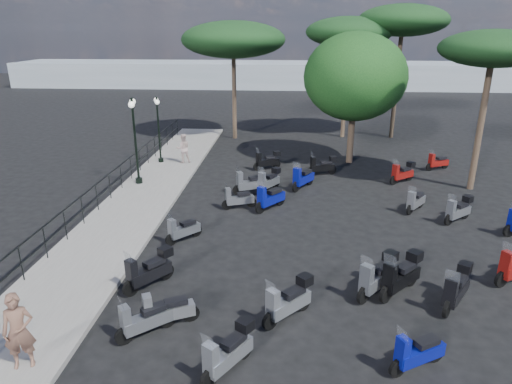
# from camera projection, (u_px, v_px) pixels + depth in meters

# --- Properties ---
(ground) EXTENTS (120.00, 120.00, 0.00)m
(ground) POSITION_uv_depth(u_px,v_px,m) (290.00, 243.00, 16.05)
(ground) COLOR black
(ground) RESTS_ON ground
(sidewalk) EXTENTS (3.00, 30.00, 0.15)m
(sidewalk) POSITION_uv_depth(u_px,v_px,m) (137.00, 205.00, 19.29)
(sidewalk) COLOR slate
(sidewalk) RESTS_ON ground
(railing) EXTENTS (0.04, 26.04, 1.10)m
(railing) POSITION_uv_depth(u_px,v_px,m) (103.00, 187.00, 18.91)
(railing) COLOR black
(railing) RESTS_ON sidewalk
(lamp_post_1) EXTENTS (0.53, 1.16, 4.04)m
(lamp_post_1) POSITION_uv_depth(u_px,v_px,m) (135.00, 135.00, 20.98)
(lamp_post_1) COLOR black
(lamp_post_1) RESTS_ON sidewalk
(lamp_post_2) EXTENTS (0.52, 1.00, 3.56)m
(lamp_post_2) POSITION_uv_depth(u_px,v_px,m) (158.00, 125.00, 24.47)
(lamp_post_2) COLOR black
(lamp_post_2) RESTS_ON sidewalk
(woman) EXTENTS (0.76, 0.63, 1.78)m
(woman) POSITION_uv_depth(u_px,v_px,m) (19.00, 331.00, 9.71)
(woman) COLOR brown
(woman) RESTS_ON sidewalk
(pedestrian_far) EXTENTS (0.92, 0.82, 1.58)m
(pedestrian_far) POSITION_uv_depth(u_px,v_px,m) (183.00, 148.00, 24.78)
(pedestrian_far) COLOR #C4AAA5
(pedestrian_far) RESTS_ON sidewalk
(scooter_0) EXTENTS (1.28, 1.11, 1.27)m
(scooter_0) POSITION_uv_depth(u_px,v_px,m) (144.00, 320.00, 11.07)
(scooter_0) COLOR black
(scooter_0) RESTS_ON ground
(scooter_1) EXTENTS (1.47, 0.85, 1.26)m
(scooter_1) POSITION_uv_depth(u_px,v_px,m) (167.00, 311.00, 11.42)
(scooter_1) COLOR black
(scooter_1) RESTS_ON ground
(scooter_2) EXTENTS (1.20, 1.47, 1.38)m
(scooter_2) POSITION_uv_depth(u_px,v_px,m) (149.00, 271.00, 13.15)
(scooter_2) COLOR black
(scooter_2) RESTS_ON ground
(scooter_3) EXTENTS (1.09, 1.18, 1.21)m
(scooter_3) POSITION_uv_depth(u_px,v_px,m) (183.00, 230.00, 16.04)
(scooter_3) COLOR black
(scooter_3) RESTS_ON ground
(scooter_4) EXTENTS (1.43, 0.72, 1.19)m
(scooter_4) POSITION_uv_depth(u_px,v_px,m) (238.00, 199.00, 18.95)
(scooter_4) COLOR black
(scooter_4) RESTS_ON ground
(scooter_5) EXTENTS (1.43, 0.91, 1.25)m
(scooter_5) POSITION_uv_depth(u_px,v_px,m) (267.00, 161.00, 24.17)
(scooter_5) COLOR black
(scooter_5) RESTS_ON ground
(scooter_7) EXTENTS (1.07, 1.47, 1.33)m
(scooter_7) POSITION_uv_depth(u_px,v_px,m) (228.00, 353.00, 9.87)
(scooter_7) COLOR black
(scooter_7) RESTS_ON ground
(scooter_8) EXTENTS (1.19, 1.45, 1.41)m
(scooter_8) POSITION_uv_depth(u_px,v_px,m) (270.00, 198.00, 18.82)
(scooter_8) COLOR black
(scooter_8) RESTS_ON ground
(scooter_9) EXTENTS (1.64, 0.90, 1.39)m
(scooter_9) POSITION_uv_depth(u_px,v_px,m) (250.00, 184.00, 20.59)
(scooter_9) COLOR black
(scooter_9) RESTS_ON ground
(scooter_10) EXTENTS (1.04, 1.45, 1.31)m
(scooter_10) POSITION_uv_depth(u_px,v_px,m) (269.00, 181.00, 20.94)
(scooter_10) COLOR black
(scooter_10) RESTS_ON ground
(scooter_11) EXTENTS (1.40, 0.90, 1.24)m
(scooter_11) POSITION_uv_depth(u_px,v_px,m) (417.00, 353.00, 9.97)
(scooter_11) COLOR black
(scooter_11) RESTS_ON ground
(scooter_12) EXTENTS (1.31, 1.37, 1.37)m
(scooter_12) POSITION_uv_depth(u_px,v_px,m) (288.00, 302.00, 11.69)
(scooter_12) COLOR black
(scooter_12) RESTS_ON ground
(scooter_13) EXTENTS (1.32, 1.48, 1.44)m
(scooter_13) POSITION_uv_depth(u_px,v_px,m) (377.00, 277.00, 12.80)
(scooter_13) COLOR black
(scooter_13) RESTS_ON ground
(scooter_14) EXTENTS (1.07, 1.57, 1.42)m
(scooter_14) POSITION_uv_depth(u_px,v_px,m) (303.00, 178.00, 21.30)
(scooter_14) COLOR black
(scooter_14) RESTS_ON ground
(scooter_15) EXTENTS (1.54, 0.73, 1.26)m
(scooter_15) POSITION_uv_depth(u_px,v_px,m) (322.00, 166.00, 23.26)
(scooter_15) COLOR black
(scooter_15) RESTS_ON ground
(scooter_17) EXTENTS (1.13, 1.50, 1.37)m
(scooter_17) POSITION_uv_depth(u_px,v_px,m) (456.00, 289.00, 12.24)
(scooter_17) COLOR black
(scooter_17) RESTS_ON ground
(scooter_18) EXTENTS (1.40, 1.44, 1.46)m
(scooter_18) POSITION_uv_depth(u_px,v_px,m) (401.00, 276.00, 12.81)
(scooter_18) COLOR black
(scooter_18) RESTS_ON ground
(scooter_19) EXTENTS (1.01, 1.28, 1.22)m
(scooter_19) POSITION_uv_depth(u_px,v_px,m) (415.00, 202.00, 18.66)
(scooter_19) COLOR black
(scooter_19) RESTS_ON ground
(scooter_20) EXTENTS (1.34, 1.09, 1.26)m
(scooter_20) POSITION_uv_depth(u_px,v_px,m) (402.00, 173.00, 22.11)
(scooter_20) COLOR black
(scooter_20) RESTS_ON ground
(scooter_25) EXTENTS (1.31, 1.13, 1.26)m
(scooter_25) POSITION_uv_depth(u_px,v_px,m) (458.00, 210.00, 17.62)
(scooter_25) COLOR black
(scooter_25) RESTS_ON ground
(scooter_26) EXTENTS (1.36, 0.81, 1.18)m
(scooter_26) POSITION_uv_depth(u_px,v_px,m) (437.00, 162.00, 24.13)
(scooter_26) COLOR black
(scooter_26) RESTS_ON ground
(broadleaf_tree) EXTENTS (5.42, 5.42, 6.99)m
(broadleaf_tree) POSITION_uv_depth(u_px,v_px,m) (355.00, 77.00, 24.01)
(broadleaf_tree) COLOR #38281E
(broadleaf_tree) RESTS_ON ground
(pine_0) EXTENTS (5.56, 5.56, 7.84)m
(pine_0) POSITION_uv_depth(u_px,v_px,m) (349.00, 32.00, 29.27)
(pine_0) COLOR #38281E
(pine_0) RESTS_ON ground
(pine_1) EXTENTS (5.72, 5.72, 8.57)m
(pine_1) POSITION_uv_depth(u_px,v_px,m) (403.00, 21.00, 28.87)
(pine_1) COLOR #38281E
(pine_1) RESTS_ON ground
(pine_2) EXTENTS (6.65, 6.65, 7.58)m
(pine_2) POSITION_uv_depth(u_px,v_px,m) (233.00, 40.00, 29.03)
(pine_2) COLOR #38281E
(pine_2) RESTS_ON ground
(pine_3) EXTENTS (4.52, 4.52, 7.09)m
(pine_3) POSITION_uv_depth(u_px,v_px,m) (493.00, 50.00, 19.30)
(pine_3) COLOR #38281E
(pine_3) RESTS_ON ground
(distant_hills) EXTENTS (70.00, 8.00, 3.00)m
(distant_hills) POSITION_uv_depth(u_px,v_px,m) (292.00, 75.00, 57.74)
(distant_hills) COLOR gray
(distant_hills) RESTS_ON ground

